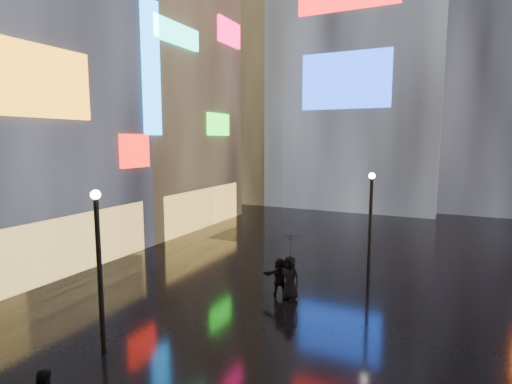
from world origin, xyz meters
The scene contains 9 objects.
ground centered at (0.00, 20.00, 0.00)m, with size 140.00×140.00×0.00m, color black.
building_left_far centered at (-15.98, 26.00, 10.98)m, with size 10.28×12.00×22.00m.
tower_flank_right centered at (9.00, 46.00, 17.00)m, with size 12.00×12.00×34.00m, color black.
tower_flank_left centered at (-14.00, 42.00, 13.00)m, with size 10.00×10.00×26.00m, color black.
lamp_near centered at (-3.95, 9.00, 2.94)m, with size 0.30×0.30×5.20m.
lamp_far centered at (2.51, 19.18, 2.94)m, with size 0.30×0.30×5.20m.
pedestrian_4 centered at (-0.12, 15.56, 0.93)m, with size 0.91×0.59×1.86m, color black.
pedestrian_5 centered at (-0.65, 15.75, 0.82)m, with size 1.53×0.49×1.64m, color black.
umbrella_2 centered at (-0.12, 15.56, 2.33)m, with size 1.02×1.04×0.94m, color black.
Camera 1 is at (5.58, 0.31, 6.69)m, focal length 28.00 mm.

